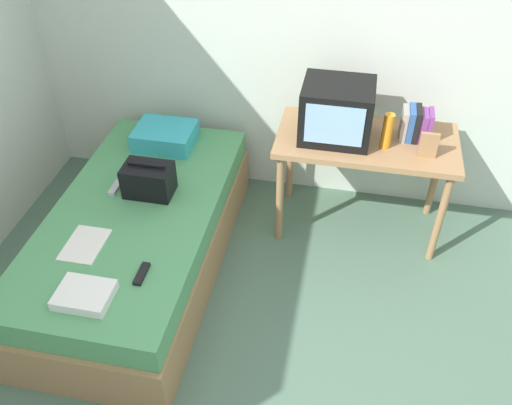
# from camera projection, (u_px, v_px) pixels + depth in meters

# --- Properties ---
(wall_back) EXTENTS (5.20, 0.10, 2.60)m
(wall_back) POSITION_uv_depth(u_px,v_px,m) (310.00, 22.00, 3.55)
(wall_back) COLOR silver
(wall_back) RESTS_ON ground
(bed) EXTENTS (1.00, 2.00, 0.51)m
(bed) POSITION_uv_depth(u_px,v_px,m) (140.00, 238.00, 3.50)
(bed) COLOR #9E754C
(bed) RESTS_ON ground
(desk) EXTENTS (1.16, 0.60, 0.74)m
(desk) POSITION_uv_depth(u_px,v_px,m) (365.00, 150.00, 3.56)
(desk) COLOR #9E754C
(desk) RESTS_ON ground
(tv) EXTENTS (0.44, 0.39, 0.36)m
(tv) POSITION_uv_depth(u_px,v_px,m) (337.00, 111.00, 3.41)
(tv) COLOR black
(tv) RESTS_ON desk
(water_bottle) EXTENTS (0.06, 0.06, 0.23)m
(water_bottle) POSITION_uv_depth(u_px,v_px,m) (387.00, 131.00, 3.35)
(water_bottle) COLOR orange
(water_bottle) RESTS_ON desk
(book_row) EXTENTS (0.19, 0.16, 0.21)m
(book_row) POSITION_uv_depth(u_px,v_px,m) (416.00, 124.00, 3.44)
(book_row) COLOR gray
(book_row) RESTS_ON desk
(picture_frame) EXTENTS (0.11, 0.02, 0.17)m
(picture_frame) POSITION_uv_depth(u_px,v_px,m) (428.00, 145.00, 3.29)
(picture_frame) COLOR #9E754C
(picture_frame) RESTS_ON desk
(pillow) EXTENTS (0.41, 0.33, 0.13)m
(pillow) POSITION_uv_depth(u_px,v_px,m) (165.00, 136.00, 3.83)
(pillow) COLOR #33A8B7
(pillow) RESTS_ON bed
(handbag) EXTENTS (0.30, 0.20, 0.22)m
(handbag) POSITION_uv_depth(u_px,v_px,m) (148.00, 180.00, 3.38)
(handbag) COLOR black
(handbag) RESTS_ON bed
(magazine) EXTENTS (0.21, 0.29, 0.01)m
(magazine) POSITION_uv_depth(u_px,v_px,m) (85.00, 244.00, 3.08)
(magazine) COLOR white
(magazine) RESTS_ON bed
(remote_dark) EXTENTS (0.04, 0.16, 0.02)m
(remote_dark) POSITION_uv_depth(u_px,v_px,m) (142.00, 274.00, 2.90)
(remote_dark) COLOR black
(remote_dark) RESTS_ON bed
(remote_silver) EXTENTS (0.04, 0.14, 0.02)m
(remote_silver) POSITION_uv_depth(u_px,v_px,m) (115.00, 187.00, 3.47)
(remote_silver) COLOR #B7B7BC
(remote_silver) RESTS_ON bed
(folded_towel) EXTENTS (0.28, 0.22, 0.06)m
(folded_towel) POSITION_uv_depth(u_px,v_px,m) (84.00, 295.00, 2.76)
(folded_towel) COLOR white
(folded_towel) RESTS_ON bed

